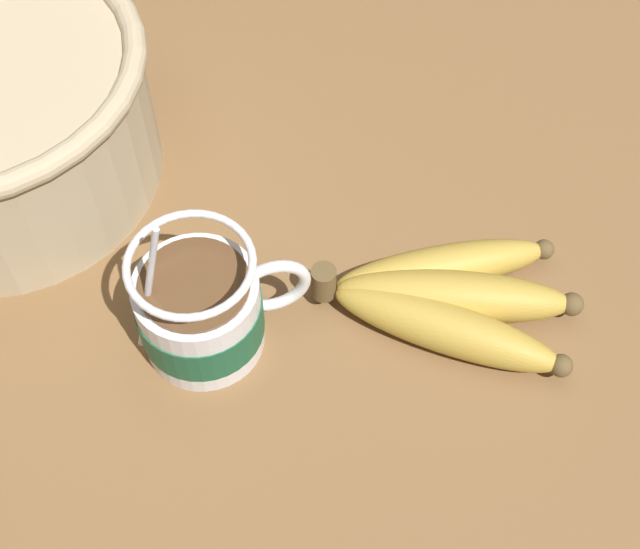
# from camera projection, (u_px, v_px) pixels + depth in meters

# --- Properties ---
(table) EXTENTS (0.95, 0.95, 0.03)m
(table) POSITION_uv_depth(u_px,v_px,m) (287.00, 297.00, 0.74)
(table) COLOR brown
(table) RESTS_ON ground
(coffee_mug) EXTENTS (0.14, 0.09, 0.15)m
(coffee_mug) POSITION_uv_depth(u_px,v_px,m) (202.00, 310.00, 0.66)
(coffee_mug) COLOR silver
(coffee_mug) RESTS_ON table
(banana_bunch) EXTENTS (0.20, 0.15, 0.04)m
(banana_bunch) POSITION_uv_depth(u_px,v_px,m) (448.00, 298.00, 0.69)
(banana_bunch) COLOR brown
(banana_bunch) RESTS_ON table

